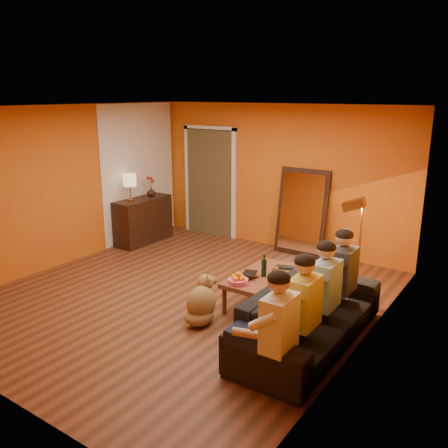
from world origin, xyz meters
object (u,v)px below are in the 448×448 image
Objects in this scene: person_far_left at (279,333)px; mirror_frame at (302,212)px; coffee_table at (262,289)px; person_mid_left at (304,311)px; sideboard at (143,220)px; laptop at (286,268)px; table_lamp at (130,188)px; vase at (151,192)px; person_mid_right at (325,293)px; sofa at (310,315)px; person_far_right at (343,278)px; floor_lamp at (359,254)px; wine_bottle at (264,265)px; dog at (201,300)px; tumbler at (275,270)px.

mirror_frame is at bearing 112.49° from person_far_left.
coffee_table is 1.58m from person_mid_left.
sideboard reaches higher than laptop.
table_lamp is at bearing 150.87° from person_far_left.
laptop is 1.79× the size of vase.
person_mid_right is 7.16× the size of vase.
sofa is 1.25m from laptop.
person_far_right is (1.10, 0.04, 0.40)m from coffee_table.
floor_lamp is (1.55, -1.52, -0.04)m from mirror_frame.
person_mid_left is 5.01m from vase.
sideboard is at bearing 160.52° from wine_bottle.
wine_bottle is (-1.05, -0.09, -0.03)m from person_far_right.
mirror_frame reaches higher than vase.
person_far_right reaches higher than laptop.
sofa reaches higher than coffee_table.
sideboard is (-2.79, -1.08, -0.34)m from mirror_frame.
coffee_table is 3.94× the size of wine_bottle.
floor_lamp is 1.20m from person_mid_right.
floor_lamp is 2.30× the size of dog.
wine_bottle reaches higher than tumbler.
wine_bottle is at bearing -112.38° from tumbler.
sideboard is 4.37m from floor_lamp.
vase is at bearing -163.43° from mirror_frame.
tumbler is 0.32× the size of laptop.
laptop is (0.51, 1.28, 0.12)m from dog.
mirror_frame is 1.06× the size of floor_lamp.
dog is 0.51× the size of person_far_left.
laptop is at bearing 52.86° from dog.
tumbler is (-0.98, 1.18, -0.14)m from person_mid_left.
wine_bottle is at bearing -126.51° from laptop.
coffee_table is 12.34× the size of tumbler.
mirror_frame is 2.43× the size of dog.
sofa is 3.72× the size of dog.
person_mid_right is (1.10, -0.51, 0.40)m from coffee_table.
person_far_left is at bearing -34.34° from vase.
mirror_frame reaches higher than table_lamp.
sofa is at bearing -1.69° from dog.
laptop is 3.63m from vase.
sofa is at bearing -69.01° from laptop.
wine_bottle is (0.53, -2.25, -0.18)m from mirror_frame.
person_far_right is at bearing 90.00° from person_mid_left.
floor_lamp is 1.18× the size of person_mid_left.
person_mid_left is at bearing -20.61° from dog.
sideboard is at bearing -90.00° from vase.
mirror_frame is at bearing 106.00° from tumbler.
mirror_frame is 3.15m from person_mid_right.
coffee_table is at bearing 136.08° from person_mid_left.
person_mid_right is (1.58, -2.72, -0.15)m from mirror_frame.
table_lamp reaches higher than laptop.
coffee_table is 1.17m from person_far_right.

